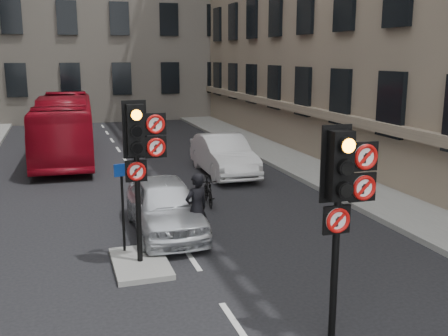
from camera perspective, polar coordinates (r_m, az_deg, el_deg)
pavement_right at (r=21.13m, az=10.93°, el=-0.43°), size 3.00×50.00×0.16m
centre_island at (r=12.08m, az=-9.10°, el=-10.19°), size 1.20×2.00×0.12m
signal_near at (r=8.49m, az=12.88°, el=-2.11°), size 0.91×0.40×3.58m
signal_far at (r=11.35m, az=-9.12°, el=2.26°), size 0.91×0.40×3.58m
car_silver at (r=13.97m, az=-6.49°, el=-4.06°), size 1.81×4.34×1.47m
car_white at (r=20.59m, az=-0.05°, el=1.43°), size 1.70×4.72×1.55m
car_pink at (r=23.62m, az=-17.37°, el=1.95°), size 2.22×4.58×1.28m
bus_red at (r=24.89m, az=-16.96°, el=4.28°), size 2.89×10.25×2.82m
motorcycle at (r=16.45m, az=-1.74°, el=-2.53°), size 0.58×1.51×0.89m
motorcyclist at (r=13.02m, az=-3.00°, el=-4.45°), size 0.77×0.65×1.81m
info_sign at (r=12.29m, az=-11.00°, el=-2.91°), size 0.36×0.15×2.10m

